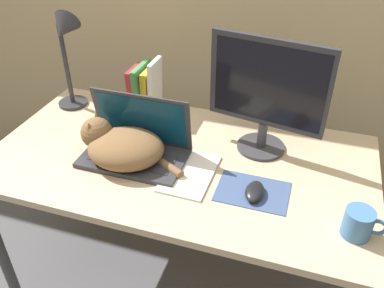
{
  "coord_description": "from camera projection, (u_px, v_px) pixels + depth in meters",
  "views": [
    {
      "loc": [
        0.43,
        -0.78,
        1.67
      ],
      "look_at": [
        0.06,
        0.35,
        0.86
      ],
      "focal_mm": 38.0,
      "sensor_mm": 36.0,
      "label": 1
    }
  ],
  "objects": [
    {
      "name": "desk",
      "position": [
        180.0,
        172.0,
        1.58
      ],
      "size": [
        1.44,
        0.77,
        0.76
      ],
      "color": "tan",
      "rests_on": "ground_plane"
    },
    {
      "name": "laptop",
      "position": [
        136.0,
        146.0,
        1.52
      ],
      "size": [
        0.39,
        0.23,
        0.24
      ],
      "color": "#2D2D33",
      "rests_on": "desk"
    },
    {
      "name": "cat",
      "position": [
        121.0,
        146.0,
        1.49
      ],
      "size": [
        0.42,
        0.27,
        0.15
      ],
      "color": "brown",
      "rests_on": "desk"
    },
    {
      "name": "external_monitor",
      "position": [
        267.0,
        92.0,
        1.45
      ],
      "size": [
        0.44,
        0.19,
        0.44
      ],
      "color": "#333338",
      "rests_on": "desk"
    },
    {
      "name": "mousepad",
      "position": [
        253.0,
        192.0,
        1.37
      ],
      "size": [
        0.24,
        0.17,
        0.0
      ],
      "color": "#384C75",
      "rests_on": "desk"
    },
    {
      "name": "computer_mouse",
      "position": [
        255.0,
        191.0,
        1.35
      ],
      "size": [
        0.06,
        0.11,
        0.03
      ],
      "color": "black",
      "rests_on": "mousepad"
    },
    {
      "name": "book_row",
      "position": [
        145.0,
        90.0,
        1.76
      ],
      "size": [
        0.12,
        0.16,
        0.25
      ],
      "color": "maroon",
      "rests_on": "desk"
    },
    {
      "name": "desk_lamp",
      "position": [
        66.0,
        45.0,
        1.68
      ],
      "size": [
        0.17,
        0.17,
        0.45
      ],
      "color": "#28282D",
      "rests_on": "desk"
    },
    {
      "name": "notepad",
      "position": [
        190.0,
        173.0,
        1.45
      ],
      "size": [
        0.17,
        0.26,
        0.01
      ],
      "color": "silver",
      "rests_on": "desk"
    },
    {
      "name": "mug",
      "position": [
        359.0,
        223.0,
        1.19
      ],
      "size": [
        0.13,
        0.09,
        0.09
      ],
      "color": "teal",
      "rests_on": "desk"
    }
  ]
}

